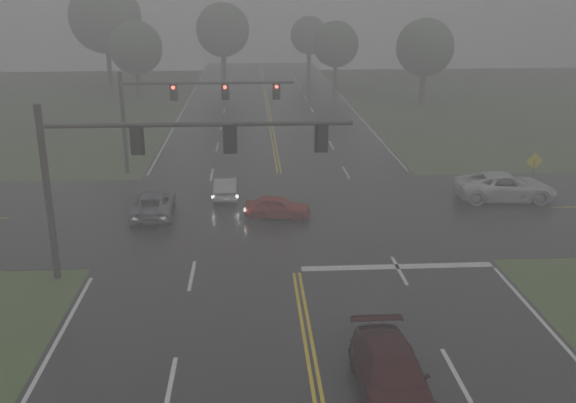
{
  "coord_description": "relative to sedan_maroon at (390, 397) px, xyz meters",
  "views": [
    {
      "loc": [
        -1.88,
        -11.31,
        11.6
      ],
      "look_at": [
        -0.25,
        16.0,
        2.63
      ],
      "focal_mm": 40.0,
      "sensor_mm": 36.0,
      "label": 1
    }
  ],
  "objects": [
    {
      "name": "tree_nw_a",
      "position": [
        -16.58,
        57.4,
        5.7
      ],
      "size": [
        5.9,
        5.9,
        8.67
      ],
      "color": "#352A22",
      "rests_on": "ground"
    },
    {
      "name": "sedan_silver",
      "position": [
        -5.57,
        20.02,
        0.0
      ],
      "size": [
        1.36,
        3.78,
        1.24
      ],
      "primitive_type": "imported",
      "rotation": [
        0.0,
        0.0,
        3.15
      ],
      "color": "#95979C",
      "rests_on": "ground"
    },
    {
      "name": "tree_n_mid",
      "position": [
        -7.47,
        71.51,
        6.81
      ],
      "size": [
        7.05,
        7.05,
        10.36
      ],
      "color": "#352A22",
      "rests_on": "ground"
    },
    {
      "name": "car_grey",
      "position": [
        -9.38,
        17.05,
        0.0
      ],
      "size": [
        2.34,
        4.77,
        1.3
      ],
      "primitive_type": "imported",
      "rotation": [
        0.0,
        0.0,
        3.18
      ],
      "color": "#5C5E64",
      "rests_on": "ground"
    },
    {
      "name": "signal_gantry_far",
      "position": [
        -8.92,
        25.94,
        4.72
      ],
      "size": [
        11.33,
        0.34,
        6.75
      ],
      "color": "black",
      "rests_on": "ground"
    },
    {
      "name": "stop_bar",
      "position": [
        2.33,
        9.42,
        0.0
      ],
      "size": [
        8.5,
        0.5,
        0.01
      ],
      "primitive_type": "cube",
      "color": "silver",
      "rests_on": "ground"
    },
    {
      "name": "cross_street",
      "position": [
        -2.17,
        17.02,
        0.0
      ],
      "size": [
        120.0,
        14.0,
        0.02
      ],
      "primitive_type": "cube",
      "color": "black",
      "rests_on": "ground"
    },
    {
      "name": "sign_diamond_east",
      "position": [
        12.79,
        19.71,
        1.72
      ],
      "size": [
        1.06,
        0.1,
        2.55
      ],
      "rotation": [
        0.0,
        0.0,
        0.04
      ],
      "color": "black",
      "rests_on": "ground"
    },
    {
      "name": "tree_n_far",
      "position": [
        4.94,
        81.53,
        5.43
      ],
      "size": [
        5.63,
        5.63,
        8.26
      ],
      "color": "#352A22",
      "rests_on": "ground"
    },
    {
      "name": "main_road",
      "position": [
        -2.17,
        15.02,
        0.0
      ],
      "size": [
        18.0,
        160.0,
        0.02
      ],
      "primitive_type": "cube",
      "color": "black",
      "rests_on": "ground"
    },
    {
      "name": "tree_e_near",
      "position": [
        14.7,
        52.72,
        5.93
      ],
      "size": [
        6.14,
        6.14,
        9.02
      ],
      "color": "#352A22",
      "rests_on": "ground"
    },
    {
      "name": "tree_nw_b",
      "position": [
        -21.78,
        67.49,
        8.55
      ],
      "size": [
        8.85,
        8.85,
        12.99
      ],
      "color": "#352A22",
      "rests_on": "ground"
    },
    {
      "name": "sedan_red",
      "position": [
        -2.67,
        16.3,
        0.0
      ],
      "size": [
        3.71,
        1.96,
        1.2
      ],
      "primitive_type": "imported",
      "rotation": [
        0.0,
        0.0,
        1.41
      ],
      "color": "#9F180E",
      "rests_on": "ground"
    },
    {
      "name": "sedan_maroon",
      "position": [
        0.0,
        0.0,
        0.0
      ],
      "size": [
        2.07,
        5.04,
        1.46
      ],
      "primitive_type": "imported",
      "rotation": [
        0.0,
        0.0,
        0.0
      ],
      "color": "#32090B",
      "rests_on": "ground"
    },
    {
      "name": "pickup_white",
      "position": [
        10.69,
        18.58,
        0.0
      ],
      "size": [
        5.85,
        2.88,
        1.6
      ],
      "primitive_type": "imported",
      "rotation": [
        0.0,
        0.0,
        1.53
      ],
      "color": "silver",
      "rests_on": "ground"
    },
    {
      "name": "tree_ne_a",
      "position": [
        6.65,
        64.24,
        5.45
      ],
      "size": [
        5.64,
        5.64,
        8.28
      ],
      "color": "#352A22",
      "rests_on": "ground"
    },
    {
      "name": "signal_gantry_near",
      "position": [
        -8.54,
        9.23,
        5.19
      ],
      "size": [
        12.62,
        0.32,
        7.42
      ],
      "color": "black",
      "rests_on": "ground"
    }
  ]
}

